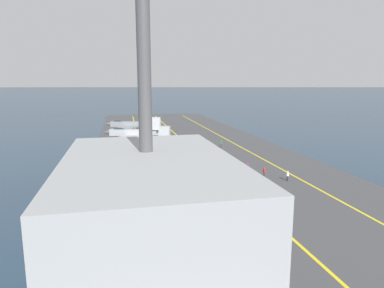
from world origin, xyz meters
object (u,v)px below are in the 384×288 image
parked_jet_nearest (156,185)px  crew_white_vest (288,175)px  parked_jet_third (139,143)px  crew_red_vest (264,172)px  parked_jet_fifth (130,124)px  crew_green_vest (221,144)px  crew_purple_vest (248,167)px  parked_jet_second (142,162)px  crew_blue_vest (243,207)px  parked_jet_fourth (135,133)px

parked_jet_nearest → crew_white_vest: parked_jet_nearest is taller
parked_jet_third → crew_red_vest: parked_jet_third is taller
crew_white_vest → parked_jet_fifth: bearing=20.8°
crew_green_vest → crew_red_vest: (-26.56, 0.69, 0.00)m
crew_purple_vest → crew_white_vest: bearing=-143.2°
parked_jet_second → parked_jet_fifth: bearing=0.1°
crew_blue_vest → crew_white_vest: crew_blue_vest is taller
crew_white_vest → crew_purple_vest: size_ratio=0.93×
parked_jet_fourth → crew_white_vest: bearing=-152.7°
crew_green_vest → parked_jet_nearest: bearing=150.7°
parked_jet_fourth → crew_blue_vest: (-54.30, -9.99, -1.43)m
parked_jet_third → crew_red_vest: 30.40m
parked_jet_fourth → parked_jet_third: bearing=-179.5°
parked_jet_third → crew_purple_vest: (-20.40, -17.32, -1.33)m
crew_green_vest → crew_white_vest: (-29.18, -2.15, -0.08)m
crew_red_vest → crew_white_vest: bearing=-132.6°
crew_red_vest → parked_jet_third: bearing=38.6°
crew_purple_vest → crew_green_vest: bearing=-5.7°
parked_jet_nearest → crew_purple_vest: (11.45, -17.14, -1.43)m
parked_jet_second → crew_green_vest: parked_jet_second is taller
crew_green_vest → crew_white_vest: 29.25m
parked_jet_nearest → crew_red_vest: 20.49m
parked_jet_nearest → crew_red_vest: parked_jet_nearest is taller
crew_blue_vest → crew_red_vest: (14.36, -9.10, 0.07)m
parked_jet_fifth → crew_blue_vest: 71.93m
parked_jet_third → parked_jet_fifth: (33.02, 0.76, 0.25)m
parked_jet_nearest → parked_jet_fourth: (48.05, 0.34, -0.06)m
crew_white_vest → crew_blue_vest: bearing=134.5°
crew_green_vest → crew_blue_vest: bearing=166.5°
parked_jet_third → crew_purple_vest: parked_jet_third is taller
parked_jet_second → crew_red_vest: size_ratio=9.29×
parked_jet_fifth → parked_jet_second: bearing=-179.9°
parked_jet_third → crew_red_vest: bearing=-141.4°
parked_jet_third → parked_jet_fifth: bearing=1.3°
parked_jet_fifth → parked_jet_nearest: bearing=-179.2°
parked_jet_nearest → crew_green_vest: (34.67, -19.45, -1.43)m
parked_jet_fifth → crew_white_vest: 63.54m
parked_jet_nearest → parked_jet_second: 14.39m
crew_blue_vest → parked_jet_third: bearing=14.5°
parked_jet_third → parked_jet_fifth: 33.03m
parked_jet_nearest → parked_jet_fourth: 48.05m
crew_green_vest → crew_purple_vest: (-23.22, 2.31, -0.00)m
parked_jet_fifth → crew_purple_vest: (-53.42, -18.08, -1.58)m
parked_jet_second → crew_red_vest: bearing=-107.7°
crew_blue_vest → crew_green_vest: bearing=-13.5°
parked_jet_fourth → crew_green_vest: size_ratio=9.57×
parked_jet_nearest → crew_blue_vest: 11.60m
crew_purple_vest → crew_red_vest: bearing=-154.2°
parked_jet_nearest → parked_jet_fifth: size_ratio=1.00×
parked_jet_nearest → parked_jet_fifth: bearing=0.8°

